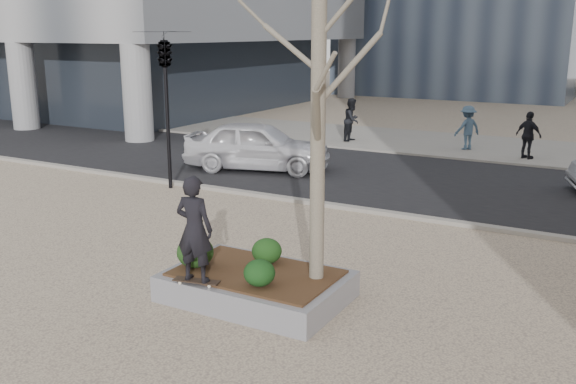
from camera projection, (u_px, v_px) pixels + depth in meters
The scene contains 16 objects.
ground at pixel (210, 287), 11.56m from camera, with size 120.00×120.00×0.00m, color #BFAC8C.
street at pixel (399, 179), 20.02m from camera, with size 60.00×8.00×0.02m, color black.
far_sidewalk at pixel (459, 145), 25.93m from camera, with size 60.00×6.00×0.02m, color gray.
planter at pixel (256, 286), 11.03m from camera, with size 3.00×2.00×0.45m, color gray.
planter_mulch at pixel (256, 273), 10.97m from camera, with size 2.70×1.70×0.04m, color #382314.
sycamore_tree at pixel (319, 78), 9.94m from camera, with size 2.80×2.80×6.60m, color gray, non-canonical shape.
shrub_left at pixel (195, 252), 11.14m from camera, with size 0.64×0.64×0.55m, color black.
shrub_middle at pixel (267, 251), 11.32m from camera, with size 0.53×0.53×0.45m, color #1C3E13.
shrub_right at pixel (259, 273), 10.32m from camera, with size 0.52×0.52×0.44m, color #103413.
skateboard at pixel (196, 282), 10.52m from camera, with size 0.78×0.20×0.07m, color black, non-canonical shape.
skateboarder at pixel (194, 229), 10.29m from camera, with size 0.64×0.42×1.76m, color black.
police_car at pixel (257, 146), 21.08m from camera, with size 1.92×4.78×1.63m, color white.
pedestrian_a at pixel (352, 120), 26.66m from camera, with size 0.86×0.67×1.78m, color black.
pedestrian_b at pixel (467, 128), 24.74m from camera, with size 1.10×0.63×1.70m, color #3B546B.
pedestrian_c at pixel (529, 135), 22.90m from camera, with size 1.00×0.42×1.70m, color black.
traffic_light_near at pixel (167, 112), 18.36m from camera, with size 0.60×2.48×4.50m, color black, non-canonical shape.
Camera 1 is at (6.52, -8.72, 4.49)m, focal length 40.00 mm.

